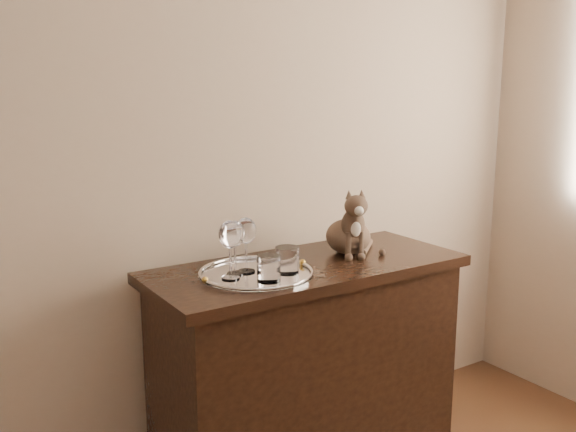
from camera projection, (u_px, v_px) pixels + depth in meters
name	position (u px, v px, depth m)	size (l,w,h in m)	color
wall_back	(114.00, 129.00, 2.21)	(4.00, 0.10, 2.70)	#C1A891
sideboard	(307.00, 370.00, 2.46)	(1.20, 0.50, 0.85)	black
tray	(256.00, 275.00, 2.22)	(0.40, 0.40, 0.01)	silver
wine_glass_a	(235.00, 248.00, 2.20)	(0.07, 0.07, 0.19)	white
wine_glass_c	(230.00, 250.00, 2.15)	(0.08, 0.08, 0.20)	white
wine_glass_d	(246.00, 245.00, 2.22)	(0.07, 0.07, 0.19)	white
tumbler_a	(287.00, 260.00, 2.22)	(0.08, 0.08, 0.09)	white
tumbler_b	(269.00, 268.00, 2.13)	(0.08, 0.08, 0.09)	white
cat	(348.00, 220.00, 2.50)	(0.27, 0.25, 0.27)	#493D2C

